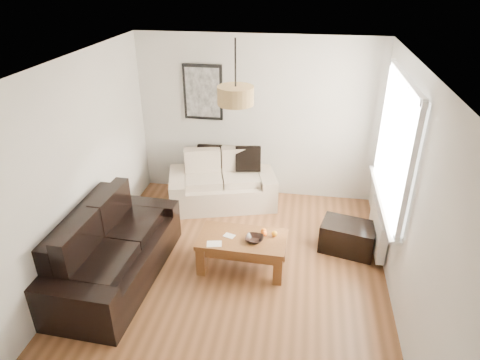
% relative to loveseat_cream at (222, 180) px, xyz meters
% --- Properties ---
extents(floor, '(4.50, 4.50, 0.00)m').
position_rel_loveseat_cream_xyz_m(floor, '(0.48, -1.78, -0.41)').
color(floor, brown).
rests_on(floor, ground).
extents(ceiling, '(3.80, 4.50, 0.00)m').
position_rel_loveseat_cream_xyz_m(ceiling, '(0.48, -1.78, 2.19)').
color(ceiling, white).
rests_on(ceiling, floor).
extents(wall_back, '(3.80, 0.04, 2.60)m').
position_rel_loveseat_cream_xyz_m(wall_back, '(0.48, 0.47, 0.89)').
color(wall_back, silver).
rests_on(wall_back, floor).
extents(wall_front, '(3.80, 0.04, 2.60)m').
position_rel_loveseat_cream_xyz_m(wall_front, '(0.48, -4.03, 0.89)').
color(wall_front, silver).
rests_on(wall_front, floor).
extents(wall_left, '(0.04, 4.50, 2.60)m').
position_rel_loveseat_cream_xyz_m(wall_left, '(-1.42, -1.78, 0.89)').
color(wall_left, silver).
rests_on(wall_left, floor).
extents(wall_right, '(0.04, 4.50, 2.60)m').
position_rel_loveseat_cream_xyz_m(wall_right, '(2.38, -1.78, 0.89)').
color(wall_right, silver).
rests_on(wall_right, floor).
extents(window_bay, '(0.14, 1.90, 1.60)m').
position_rel_loveseat_cream_xyz_m(window_bay, '(2.34, -0.98, 1.19)').
color(window_bay, white).
rests_on(window_bay, wall_right).
extents(radiator, '(0.10, 0.90, 0.52)m').
position_rel_loveseat_cream_xyz_m(radiator, '(2.30, -0.98, -0.03)').
color(radiator, white).
rests_on(radiator, wall_right).
extents(poster, '(0.62, 0.04, 0.87)m').
position_rel_loveseat_cream_xyz_m(poster, '(-0.37, 0.44, 1.29)').
color(poster, black).
rests_on(poster, wall_back).
extents(pendant_shade, '(0.40, 0.40, 0.20)m').
position_rel_loveseat_cream_xyz_m(pendant_shade, '(0.48, -1.48, 1.82)').
color(pendant_shade, tan).
rests_on(pendant_shade, ceiling).
extents(loveseat_cream, '(1.84, 1.32, 0.82)m').
position_rel_loveseat_cream_xyz_m(loveseat_cream, '(0.00, 0.00, 0.00)').
color(loveseat_cream, beige).
rests_on(loveseat_cream, floor).
extents(sofa_leather, '(1.09, 2.10, 0.89)m').
position_rel_loveseat_cream_xyz_m(sofa_leather, '(-0.95, -2.02, 0.03)').
color(sofa_leather, black).
rests_on(sofa_leather, floor).
extents(coffee_table, '(1.11, 0.63, 0.45)m').
position_rel_loveseat_cream_xyz_m(coffee_table, '(0.58, -1.58, -0.19)').
color(coffee_table, brown).
rests_on(coffee_table, floor).
extents(ottoman, '(0.80, 0.61, 0.41)m').
position_rel_loveseat_cream_xyz_m(ottoman, '(1.93, -0.99, -0.21)').
color(ottoman, black).
rests_on(ottoman, floor).
extents(cushion_left, '(0.39, 0.14, 0.39)m').
position_rel_loveseat_cream_xyz_m(cushion_left, '(-0.24, 0.20, 0.30)').
color(cushion_left, black).
rests_on(cushion_left, loveseat_cream).
extents(cushion_right, '(0.42, 0.19, 0.40)m').
position_rel_loveseat_cream_xyz_m(cushion_right, '(0.39, 0.20, 0.31)').
color(cushion_right, black).
rests_on(cushion_right, loveseat_cream).
extents(fruit_bowl, '(0.24, 0.24, 0.05)m').
position_rel_loveseat_cream_xyz_m(fruit_bowl, '(0.73, -1.62, 0.07)').
color(fruit_bowl, black).
rests_on(fruit_bowl, coffee_table).
extents(orange_a, '(0.07, 0.07, 0.07)m').
position_rel_loveseat_cream_xyz_m(orange_a, '(0.84, -1.51, 0.08)').
color(orange_a, orange).
rests_on(orange_a, fruit_bowl).
extents(orange_b, '(0.08, 0.08, 0.07)m').
position_rel_loveseat_cream_xyz_m(orange_b, '(0.97, -1.49, 0.08)').
color(orange_b, orange).
rests_on(orange_b, fruit_bowl).
extents(orange_c, '(0.10, 0.10, 0.08)m').
position_rel_loveseat_cream_xyz_m(orange_c, '(0.83, -1.45, 0.08)').
color(orange_c, orange).
rests_on(orange_c, fruit_bowl).
extents(papers, '(0.20, 0.16, 0.01)m').
position_rel_loveseat_cream_xyz_m(papers, '(0.26, -1.77, 0.04)').
color(papers, silver).
rests_on(papers, coffee_table).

